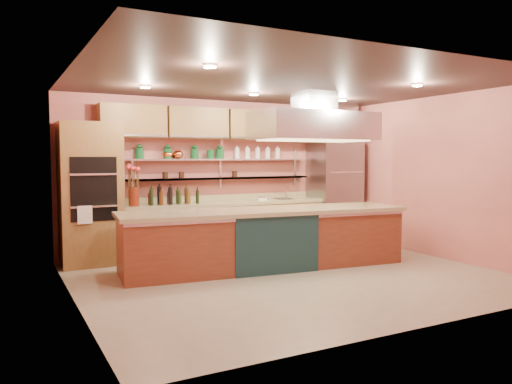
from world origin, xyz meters
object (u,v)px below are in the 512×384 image
island (265,239)px  green_canister (210,154)px  refrigerator (334,191)px  flower_vase (134,197)px  kitchen_scale (261,198)px  copper_kettle (178,154)px

island → green_canister: (-0.23, 1.69, 1.33)m
refrigerator → island: refrigerator is taller
flower_vase → green_canister: 1.65m
refrigerator → kitchen_scale: size_ratio=12.24×
island → kitchen_scale: bearing=70.2°
flower_vase → green_canister: (1.47, 0.22, 0.71)m
kitchen_scale → flower_vase: bearing=155.5°
island → flower_vase: (-1.70, 1.47, 0.62)m
refrigerator → flower_vase: bearing=179.9°
green_canister → copper_kettle: bearing=180.0°
copper_kettle → green_canister: 0.62m
refrigerator → kitchen_scale: refrigerator is taller
copper_kettle → kitchen_scale: bearing=-8.0°
refrigerator → flower_vase: (-4.11, 0.01, 0.03)m
refrigerator → green_canister: bearing=175.0°
refrigerator → copper_kettle: refrigerator is taller
island → kitchen_scale: size_ratio=26.00×
kitchen_scale → green_canister: (-0.94, 0.22, 0.82)m
green_canister → island: bearing=-82.3°
kitchen_scale → copper_kettle: bearing=147.5°
flower_vase → kitchen_scale: flower_vase is taller
flower_vase → green_canister: bearing=8.5°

